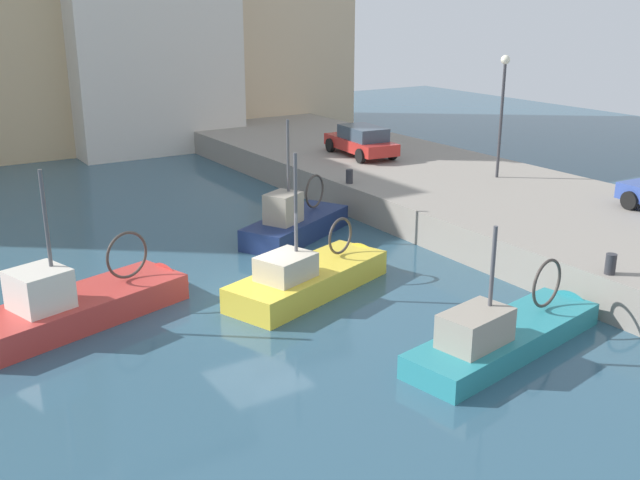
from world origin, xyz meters
name	(u,v)px	position (x,y,z in m)	size (l,w,h in m)	color
water_surface	(255,300)	(0.00, 0.00, 0.00)	(80.00, 80.00, 0.00)	#2D5166
quay_wall	(539,218)	(11.50, 0.00, 0.60)	(9.00, 56.00, 1.20)	gray
fishing_boat_yellow	(316,285)	(1.90, -0.20, 0.11)	(6.38, 3.66, 4.97)	gold
fishing_boat_teal	(512,341)	(3.94, -5.95, 0.13)	(6.97, 2.72, 3.99)	teal
fishing_boat_red	(90,313)	(-4.27, 1.24, 0.13)	(6.88, 3.69, 5.04)	#BC3833
fishing_boat_navy	(300,232)	(4.18, 4.48, 0.14)	(5.57, 3.89, 5.01)	navy
parked_car_red	(361,141)	(10.87, 10.14, 1.90)	(2.18, 4.33, 1.38)	red
mooring_bollard_south	(611,264)	(7.35, -6.00, 1.48)	(0.28, 0.28, 0.55)	#2D2D33
mooring_bollard_mid	(349,176)	(7.35, 6.00, 1.48)	(0.28, 0.28, 0.55)	#2D2D33
quay_streetlamp	(503,96)	(13.00, 3.65, 4.45)	(0.36, 0.36, 4.83)	#38383D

